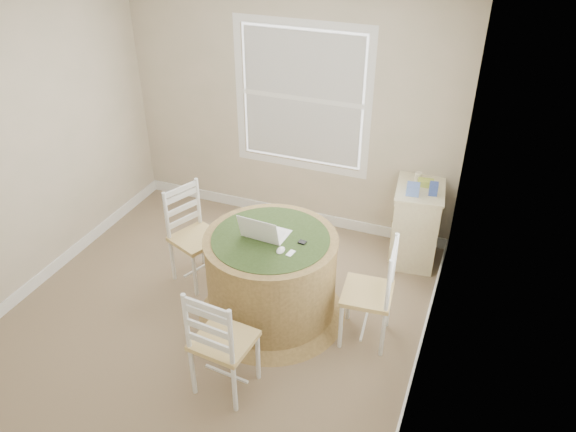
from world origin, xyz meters
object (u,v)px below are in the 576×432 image
at_px(chair_near, 224,340).
at_px(chair_right, 367,293).
at_px(chair_left, 197,238).
at_px(corner_chest, 416,224).
at_px(round_table, 271,274).
at_px(laptop, 265,233).

relative_size(chair_near, chair_right, 1.00).
bearing_deg(chair_left, corner_chest, -36.96).
bearing_deg(round_table, chair_left, 175.51).
height_order(chair_near, chair_right, same).
relative_size(laptop, corner_chest, 0.46).
bearing_deg(laptop, round_table, 174.08).
distance_m(chair_left, laptop, 0.90).
bearing_deg(chair_near, round_table, -84.78).
xyz_separation_m(laptop, corner_chest, (1.07, 1.30, -0.44)).
height_order(chair_left, laptop, laptop).
height_order(chair_near, laptop, laptop).
height_order(chair_right, laptop, laptop).
height_order(round_table, laptop, laptop).
bearing_deg(chair_left, laptop, -81.80).
xyz_separation_m(chair_right, laptop, (-0.90, -0.00, 0.37)).
xyz_separation_m(round_table, laptop, (-0.06, 0.01, 0.41)).
bearing_deg(chair_left, chair_right, -74.23).
relative_size(round_table, chair_right, 1.39).
distance_m(chair_left, chair_near, 1.40).
height_order(laptop, corner_chest, laptop).
bearing_deg(chair_near, chair_left, -47.24).
bearing_deg(chair_left, round_table, -81.52).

